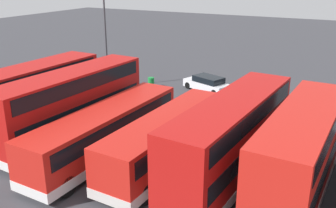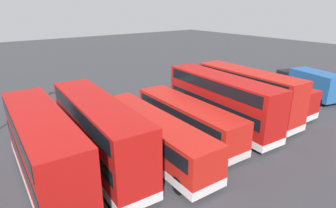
{
  "view_description": "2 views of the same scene",
  "coord_description": "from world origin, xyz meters",
  "px_view_note": "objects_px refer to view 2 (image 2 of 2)",
  "views": [
    {
      "loc": [
        -9.25,
        26.28,
        10.63
      ],
      "look_at": [
        2.84,
        3.35,
        1.55
      ],
      "focal_mm": 40.5,
      "sensor_mm": 36.0,
      "label": 1
    },
    {
      "loc": [
        13.67,
        24.46,
        10.24
      ],
      "look_at": [
        -1.77,
        3.88,
        1.1
      ],
      "focal_mm": 30.0,
      "sensor_mm": 36.0,
      "label": 2
    }
  ],
  "objects_px": {
    "bus_single_deck_near_end": "(264,94)",
    "bus_double_decker_third": "(220,100)",
    "bus_double_decker_sixth": "(98,131)",
    "box_truck_blue": "(309,83)",
    "waste_bin_yellow": "(34,109)",
    "bus_single_deck_fifth": "(153,134)",
    "car_hatchback_silver": "(207,77)",
    "car_small_green": "(81,94)",
    "bus_double_decker_seventh": "(44,148)",
    "bus_single_deck_fourth": "(187,119)",
    "bus_double_decker_second": "(246,93)"
  },
  "relations": [
    {
      "from": "bus_single_deck_near_end",
      "to": "bus_double_decker_third",
      "type": "bearing_deg",
      "value": 2.9
    },
    {
      "from": "bus_double_decker_sixth",
      "to": "box_truck_blue",
      "type": "relative_size",
      "value": 1.51
    },
    {
      "from": "waste_bin_yellow",
      "to": "box_truck_blue",
      "type": "bearing_deg",
      "value": 153.22
    },
    {
      "from": "bus_double_decker_third",
      "to": "bus_single_deck_fifth",
      "type": "bearing_deg",
      "value": 5.4
    },
    {
      "from": "car_hatchback_silver",
      "to": "car_small_green",
      "type": "height_order",
      "value": "same"
    },
    {
      "from": "bus_double_decker_third",
      "to": "car_small_green",
      "type": "distance_m",
      "value": 16.18
    },
    {
      "from": "bus_double_decker_third",
      "to": "bus_double_decker_seventh",
      "type": "xyz_separation_m",
      "value": [
        14.57,
        -0.11,
        -0.0
      ]
    },
    {
      "from": "bus_double_decker_seventh",
      "to": "car_small_green",
      "type": "bearing_deg",
      "value": -117.32
    },
    {
      "from": "bus_single_deck_fourth",
      "to": "bus_double_decker_sixth",
      "type": "height_order",
      "value": "bus_double_decker_sixth"
    },
    {
      "from": "bus_double_decker_second",
      "to": "bus_double_decker_seventh",
      "type": "height_order",
      "value": "same"
    },
    {
      "from": "bus_single_deck_fourth",
      "to": "car_small_green",
      "type": "height_order",
      "value": "bus_single_deck_fourth"
    },
    {
      "from": "bus_double_decker_sixth",
      "to": "box_truck_blue",
      "type": "height_order",
      "value": "bus_double_decker_sixth"
    },
    {
      "from": "bus_double_decker_third",
      "to": "car_small_green",
      "type": "height_order",
      "value": "bus_double_decker_third"
    },
    {
      "from": "bus_double_decker_second",
      "to": "bus_double_decker_third",
      "type": "distance_m",
      "value": 3.49
    },
    {
      "from": "bus_double_decker_second",
      "to": "bus_single_deck_fourth",
      "type": "relative_size",
      "value": 0.98
    },
    {
      "from": "bus_single_deck_fifth",
      "to": "box_truck_blue",
      "type": "bearing_deg",
      "value": -179.36
    },
    {
      "from": "bus_double_decker_sixth",
      "to": "bus_double_decker_seventh",
      "type": "xyz_separation_m",
      "value": [
        3.47,
        0.24,
        -0.0
      ]
    },
    {
      "from": "bus_single_deck_fourth",
      "to": "bus_double_decker_seventh",
      "type": "distance_m",
      "value": 10.85
    },
    {
      "from": "bus_single_deck_near_end",
      "to": "bus_double_decker_sixth",
      "type": "height_order",
      "value": "bus_double_decker_sixth"
    },
    {
      "from": "car_small_green",
      "to": "waste_bin_yellow",
      "type": "height_order",
      "value": "car_small_green"
    },
    {
      "from": "car_hatchback_silver",
      "to": "car_small_green",
      "type": "xyz_separation_m",
      "value": [
        16.83,
        -2.93,
        0.0
      ]
    },
    {
      "from": "car_hatchback_silver",
      "to": "car_small_green",
      "type": "bearing_deg",
      "value": -9.88
    },
    {
      "from": "box_truck_blue",
      "to": "waste_bin_yellow",
      "type": "bearing_deg",
      "value": -26.78
    },
    {
      "from": "bus_double_decker_seventh",
      "to": "waste_bin_yellow",
      "type": "distance_m",
      "value": 13.2
    },
    {
      "from": "bus_double_decker_seventh",
      "to": "car_small_green",
      "type": "relative_size",
      "value": 2.34
    },
    {
      "from": "bus_single_deck_fifth",
      "to": "bus_double_decker_sixth",
      "type": "distance_m",
      "value": 3.77
    },
    {
      "from": "bus_double_decker_sixth",
      "to": "box_truck_blue",
      "type": "distance_m",
      "value": 25.34
    },
    {
      "from": "bus_double_decker_sixth",
      "to": "car_hatchback_silver",
      "type": "relative_size",
      "value": 2.74
    },
    {
      "from": "bus_double_decker_second",
      "to": "bus_double_decker_sixth",
      "type": "bearing_deg",
      "value": -1.55
    },
    {
      "from": "bus_double_decker_sixth",
      "to": "car_hatchback_silver",
      "type": "distance_m",
      "value": 23.58
    },
    {
      "from": "waste_bin_yellow",
      "to": "bus_double_decker_seventh",
      "type": "bearing_deg",
      "value": 80.8
    },
    {
      "from": "car_small_green",
      "to": "waste_bin_yellow",
      "type": "distance_m",
      "value": 5.47
    },
    {
      "from": "bus_single_deck_fourth",
      "to": "car_small_green",
      "type": "bearing_deg",
      "value": -76.54
    },
    {
      "from": "bus_single_deck_fourth",
      "to": "bus_double_decker_seventh",
      "type": "relative_size",
      "value": 0.98
    },
    {
      "from": "bus_double_decker_second",
      "to": "bus_single_deck_fifth",
      "type": "height_order",
      "value": "bus_double_decker_second"
    },
    {
      "from": "bus_double_decker_seventh",
      "to": "bus_double_decker_second",
      "type": "bearing_deg",
      "value": 179.52
    },
    {
      "from": "bus_double_decker_second",
      "to": "box_truck_blue",
      "type": "relative_size",
      "value": 1.38
    },
    {
      "from": "bus_single_deck_fourth",
      "to": "bus_single_deck_fifth",
      "type": "relative_size",
      "value": 0.92
    },
    {
      "from": "bus_single_deck_near_end",
      "to": "bus_double_decker_second",
      "type": "height_order",
      "value": "bus_double_decker_second"
    },
    {
      "from": "bus_single_deck_near_end",
      "to": "bus_double_decker_second",
      "type": "xyz_separation_m",
      "value": [
        3.45,
        0.39,
        0.83
      ]
    },
    {
      "from": "bus_double_decker_seventh",
      "to": "car_small_green",
      "type": "xyz_separation_m",
      "value": [
        -7.38,
        -14.28,
        -1.75
      ]
    },
    {
      "from": "bus_single_deck_fifth",
      "to": "bus_double_decker_seventh",
      "type": "bearing_deg",
      "value": -6.74
    },
    {
      "from": "bus_double_decker_third",
      "to": "bus_double_decker_sixth",
      "type": "relative_size",
      "value": 1.0
    },
    {
      "from": "bus_single_deck_near_end",
      "to": "waste_bin_yellow",
      "type": "bearing_deg",
      "value": -33.07
    },
    {
      "from": "bus_single_deck_near_end",
      "to": "bus_single_deck_fifth",
      "type": "distance_m",
      "value": 14.55
    },
    {
      "from": "bus_single_deck_fifth",
      "to": "box_truck_blue",
      "type": "xyz_separation_m",
      "value": [
        -21.79,
        -0.24,
        0.08
      ]
    },
    {
      "from": "bus_single_deck_fourth",
      "to": "bus_double_decker_sixth",
      "type": "relative_size",
      "value": 0.94
    },
    {
      "from": "bus_double_decker_seventh",
      "to": "bus_single_deck_fifth",
      "type": "bearing_deg",
      "value": 173.26
    },
    {
      "from": "box_truck_blue",
      "to": "bus_single_deck_fifth",
      "type": "bearing_deg",
      "value": 0.64
    },
    {
      "from": "bus_double_decker_second",
      "to": "bus_single_deck_fifth",
      "type": "relative_size",
      "value": 0.9
    }
  ]
}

